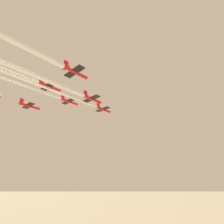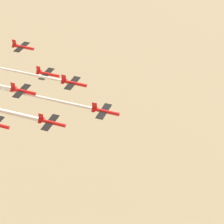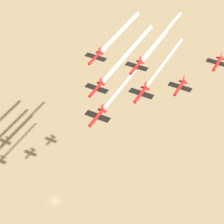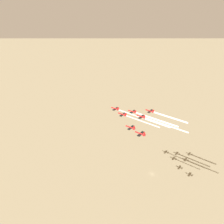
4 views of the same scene
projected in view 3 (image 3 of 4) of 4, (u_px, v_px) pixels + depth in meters
name	position (u px, v px, depth m)	size (l,w,h in m)	color
ground_plane	(55.00, 201.00, 204.87)	(3000.00, 3000.00, 0.00)	gray
jet_0	(97.00, 117.00, 118.28)	(7.45, 7.69, 2.58)	red
jet_1	(141.00, 94.00, 122.65)	(7.45, 7.69, 2.58)	red
jet_2	(96.00, 89.00, 130.11)	(7.45, 7.69, 2.58)	red
jet_3	(180.00, 87.00, 130.69)	(7.45, 7.69, 2.58)	red
jet_4	(136.00, 67.00, 133.95)	(7.45, 7.69, 2.58)	red
jet_5	(95.00, 57.00, 139.81)	(7.45, 7.69, 2.58)	red
jet_6	(218.00, 63.00, 133.98)	(7.45, 7.69, 2.58)	red
smoke_trail_0	(138.00, 66.00, 135.58)	(11.86, 44.26, 0.84)	white
smoke_trail_1	(165.00, 62.00, 134.27)	(7.61, 27.52, 0.78)	white
smoke_trail_2	(128.00, 52.00, 144.44)	(10.06, 35.61, 1.24)	white
smoke_trail_4	(162.00, 35.00, 147.36)	(9.11, 32.83, 0.96)	white
smoke_trail_5	(120.00, 32.00, 151.44)	(8.11, 27.66, 1.29)	white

